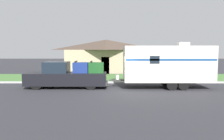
% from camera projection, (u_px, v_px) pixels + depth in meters
% --- Properties ---
extents(ground_plane, '(120.00, 120.00, 0.00)m').
position_uv_depth(ground_plane, '(119.00, 91.00, 15.81)').
color(ground_plane, '#2D2D33').
extents(curb_strip, '(80.00, 0.30, 0.14)m').
position_uv_depth(curb_strip, '(118.00, 82.00, 19.54)').
color(curb_strip, '#ADADA8').
rests_on(curb_strip, ground_plane).
extents(lawn_strip, '(80.00, 7.00, 0.03)m').
position_uv_depth(lawn_strip, '(117.00, 78.00, 23.18)').
color(lawn_strip, '#477538').
rests_on(lawn_strip, ground_plane).
extents(house_across_street, '(11.03, 7.41, 4.39)m').
position_uv_depth(house_across_street, '(106.00, 55.00, 30.43)').
color(house_across_street, tan).
rests_on(house_across_street, ground_plane).
extents(pickup_truck, '(6.31, 1.96, 2.11)m').
position_uv_depth(pickup_truck, '(67.00, 76.00, 17.04)').
color(pickup_truck, black).
rests_on(pickup_truck, ground_plane).
extents(travel_trailer, '(7.88, 2.40, 3.55)m').
position_uv_depth(travel_trailer, '(168.00, 64.00, 16.94)').
color(travel_trailer, black).
rests_on(travel_trailer, ground_plane).
extents(mailbox, '(0.48, 0.20, 1.34)m').
position_uv_depth(mailbox, '(75.00, 71.00, 20.06)').
color(mailbox, brown).
rests_on(mailbox, ground_plane).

